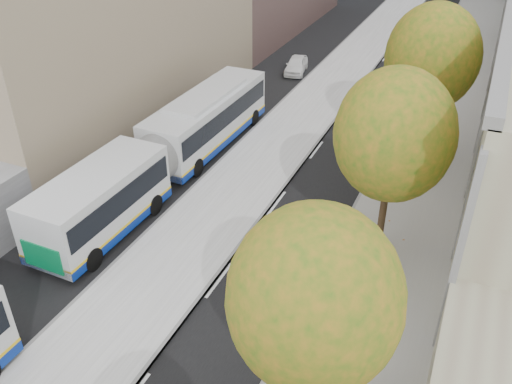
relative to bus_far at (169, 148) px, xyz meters
The scene contains 7 objects.
bus_platform 11.54m from the bus_far, 71.19° to the left, with size 4.25×150.00×0.15m, color #A5A5A5.
sidewalk 16.01m from the bus_far, 42.80° to the left, with size 4.75×150.00×0.08m, color gray.
tree_c 16.21m from the bus_far, 45.04° to the right, with size 4.20×4.20×7.28m.
tree_d 12.01m from the bus_far, 11.04° to the right, with size 4.40×4.40×7.60m.
tree_e 13.70m from the bus_far, 31.43° to the left, with size 4.60×4.60×7.92m.
bus_far is the anchor object (origin of this frame).
distant_car 17.43m from the bus_far, 88.52° to the left, with size 1.42×3.54×1.20m, color white.
Camera 1 is at (6.13, 3.86, 14.03)m, focal length 38.00 mm.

